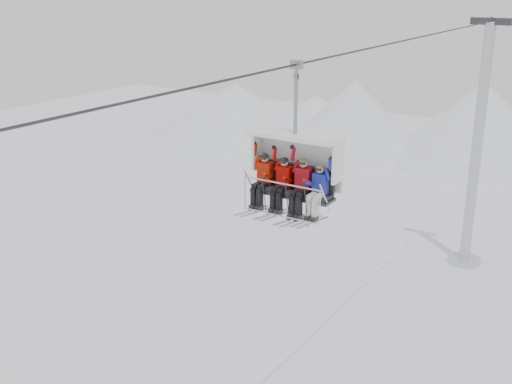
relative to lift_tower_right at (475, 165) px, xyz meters
The scene contains 7 objects.
lift_tower_right is the anchor object (origin of this frame).
haul_cable 23.25m from the lift_tower_right, 90.00° to the right, with size 0.06×0.06×50.00m, color #313136.
chairlift_carrier 20.57m from the lift_tower_right, 90.00° to the right, with size 2.47×1.17×3.98m.
skier_far_left 20.78m from the lift_tower_right, 92.45° to the right, with size 0.40×1.69×1.60m.
skier_center_left 20.76m from the lift_tower_right, 90.72° to the right, with size 0.39×1.69×1.57m.
skier_center_right 20.76m from the lift_tower_right, 89.06° to the right, with size 0.42×1.69×1.68m.
skier_far_right 20.78m from the lift_tower_right, 87.71° to the right, with size 0.37×1.69×1.51m.
Camera 1 is at (7.93, -12.42, 15.37)m, focal length 45.00 mm.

